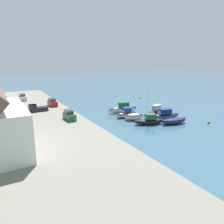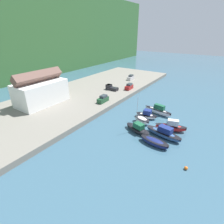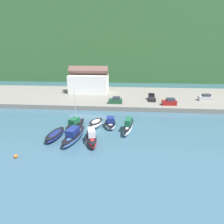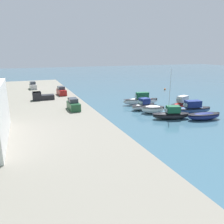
{
  "view_description": "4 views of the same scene",
  "coord_description": "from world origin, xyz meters",
  "px_view_note": "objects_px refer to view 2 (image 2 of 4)",
  "views": [
    {
      "loc": [
        -41.64,
        33.04,
        15.05
      ],
      "look_at": [
        4.9,
        6.76,
        1.64
      ],
      "focal_mm": 35.0,
      "sensor_mm": 36.0,
      "label": 1
    },
    {
      "loc": [
        -36.66,
        -13.08,
        22.02
      ],
      "look_at": [
        -2.2,
        10.12,
        2.48
      ],
      "focal_mm": 28.0,
      "sensor_mm": 36.0,
      "label": 2
    },
    {
      "loc": [
        7.71,
        -34.16,
        16.61
      ],
      "look_at": [
        4.07,
        10.06,
        1.23
      ],
      "focal_mm": 28.0,
      "sensor_mm": 36.0,
      "label": 3
    },
    {
      "loc": [
        -35.43,
        26.25,
        11.71
      ],
      "look_at": [
        -0.28,
        12.14,
        1.48
      ],
      "focal_mm": 35.0,
      "sensor_mm": 36.0,
      "label": 4
    }
  ],
  "objects_px": {
    "moored_boat_0": "(138,129)",
    "moored_boat_6": "(171,127)",
    "moored_boat_1": "(142,120)",
    "moored_boat_2": "(146,115)",
    "mooring_buoy_0": "(186,168)",
    "moored_boat_3": "(158,111)",
    "parked_car_1": "(103,99)",
    "parked_car_0": "(131,78)",
    "parked_car_2": "(129,87)",
    "moored_boat_4": "(154,142)",
    "moored_boat_5": "(164,133)",
    "pickup_truck_1": "(111,88)"
  },
  "relations": [
    {
      "from": "moored_boat_1",
      "to": "moored_boat_2",
      "type": "height_order",
      "value": "moored_boat_2"
    },
    {
      "from": "moored_boat_3",
      "to": "parked_car_2",
      "type": "height_order",
      "value": "parked_car_2"
    },
    {
      "from": "moored_boat_0",
      "to": "moored_boat_2",
      "type": "relative_size",
      "value": 1.5
    },
    {
      "from": "moored_boat_3",
      "to": "moored_boat_6",
      "type": "relative_size",
      "value": 1.16
    },
    {
      "from": "mooring_buoy_0",
      "to": "moored_boat_1",
      "type": "bearing_deg",
      "value": 50.8
    },
    {
      "from": "parked_car_0",
      "to": "parked_car_1",
      "type": "relative_size",
      "value": 1.02
    },
    {
      "from": "moored_boat_2",
      "to": "parked_car_0",
      "type": "xyz_separation_m",
      "value": [
        29.51,
        20.93,
        1.37
      ]
    },
    {
      "from": "moored_boat_1",
      "to": "moored_boat_3",
      "type": "distance_m",
      "value": 7.68
    },
    {
      "from": "moored_boat_5",
      "to": "moored_boat_6",
      "type": "relative_size",
      "value": 1.2
    },
    {
      "from": "moored_boat_0",
      "to": "moored_boat_3",
      "type": "xyz_separation_m",
      "value": [
        12.18,
        -0.41,
        0.2
      ]
    },
    {
      "from": "moored_boat_0",
      "to": "moored_boat_5",
      "type": "height_order",
      "value": "moored_boat_0"
    },
    {
      "from": "moored_boat_3",
      "to": "moored_boat_4",
      "type": "xyz_separation_m",
      "value": [
        -14.8,
        -4.81,
        -0.4
      ]
    },
    {
      "from": "moored_boat_1",
      "to": "pickup_truck_1",
      "type": "xyz_separation_m",
      "value": [
        15.28,
        20.11,
        1.32
      ]
    },
    {
      "from": "moored_boat_3",
      "to": "parked_car_1",
      "type": "relative_size",
      "value": 2.04
    },
    {
      "from": "moored_boat_1",
      "to": "moored_boat_5",
      "type": "distance_m",
      "value": 7.54
    },
    {
      "from": "moored_boat_3",
      "to": "parked_car_0",
      "type": "xyz_separation_m",
      "value": [
        25.3,
        22.62,
        1.18
      ]
    },
    {
      "from": "moored_boat_3",
      "to": "moored_boat_4",
      "type": "height_order",
      "value": "moored_boat_3"
    },
    {
      "from": "moored_boat_4",
      "to": "moored_boat_6",
      "type": "relative_size",
      "value": 0.9
    },
    {
      "from": "moored_boat_1",
      "to": "pickup_truck_1",
      "type": "distance_m",
      "value": 25.29
    },
    {
      "from": "moored_boat_2",
      "to": "moored_boat_6",
      "type": "xyz_separation_m",
      "value": [
        -2.95,
        -7.62,
        0.19
      ]
    },
    {
      "from": "parked_car_1",
      "to": "pickup_truck_1",
      "type": "xyz_separation_m",
      "value": [
        11.66,
        4.89,
        -0.1
      ]
    },
    {
      "from": "moored_boat_0",
      "to": "moored_boat_6",
      "type": "relative_size",
      "value": 1.2
    },
    {
      "from": "moored_boat_1",
      "to": "moored_boat_3",
      "type": "xyz_separation_m",
      "value": [
        7.53,
        -1.48,
        0.24
      ]
    },
    {
      "from": "moored_boat_1",
      "to": "parked_car_1",
      "type": "distance_m",
      "value": 15.71
    },
    {
      "from": "moored_boat_1",
      "to": "parked_car_1",
      "type": "bearing_deg",
      "value": 96.44
    },
    {
      "from": "moored_boat_0",
      "to": "parked_car_0",
      "type": "xyz_separation_m",
      "value": [
        37.48,
        22.21,
        1.38
      ]
    },
    {
      "from": "parked_car_0",
      "to": "parked_car_2",
      "type": "distance_m",
      "value": 14.44
    },
    {
      "from": "moored_boat_3",
      "to": "moored_boat_6",
      "type": "bearing_deg",
      "value": -129.87
    },
    {
      "from": "pickup_truck_1",
      "to": "mooring_buoy_0",
      "type": "bearing_deg",
      "value": -128.08
    },
    {
      "from": "parked_car_1",
      "to": "parked_car_2",
      "type": "xyz_separation_m",
      "value": [
        16.25,
        -0.41,
        0.0
      ]
    },
    {
      "from": "parked_car_1",
      "to": "moored_boat_3",
      "type": "bearing_deg",
      "value": -167.76
    },
    {
      "from": "moored_boat_4",
      "to": "moored_boat_5",
      "type": "xyz_separation_m",
      "value": [
        4.06,
        -0.54,
        0.29
      ]
    },
    {
      "from": "moored_boat_0",
      "to": "moored_boat_5",
      "type": "relative_size",
      "value": 1.0
    },
    {
      "from": "moored_boat_0",
      "to": "moored_boat_1",
      "type": "xyz_separation_m",
      "value": [
        4.64,
        1.07,
        -0.04
      ]
    },
    {
      "from": "mooring_buoy_0",
      "to": "moored_boat_4",
      "type": "bearing_deg",
      "value": 62.37
    },
    {
      "from": "moored_boat_0",
      "to": "moored_boat_3",
      "type": "relative_size",
      "value": 1.04
    },
    {
      "from": "moored_boat_1",
      "to": "moored_boat_4",
      "type": "relative_size",
      "value": 0.77
    },
    {
      "from": "moored_boat_4",
      "to": "moored_boat_6",
      "type": "xyz_separation_m",
      "value": [
        7.65,
        -1.12,
        0.39
      ]
    },
    {
      "from": "moored_boat_2",
      "to": "parked_car_1",
      "type": "bearing_deg",
      "value": 81.54
    },
    {
      "from": "mooring_buoy_0",
      "to": "parked_car_2",
      "type": "bearing_deg",
      "value": 42.55
    },
    {
      "from": "moored_boat_1",
      "to": "moored_boat_0",
      "type": "bearing_deg",
      "value": -147.24
    },
    {
      "from": "moored_boat_2",
      "to": "moored_boat_5",
      "type": "distance_m",
      "value": 9.61
    },
    {
      "from": "moored_boat_1",
      "to": "moored_boat_2",
      "type": "distance_m",
      "value": 3.34
    },
    {
      "from": "moored_boat_5",
      "to": "pickup_truck_1",
      "type": "relative_size",
      "value": 1.89
    },
    {
      "from": "parked_car_0",
      "to": "moored_boat_1",
      "type": "bearing_deg",
      "value": 119.56
    },
    {
      "from": "moored_boat_3",
      "to": "mooring_buoy_0",
      "type": "height_order",
      "value": "moored_boat_3"
    },
    {
      "from": "moored_boat_3",
      "to": "parked_car_1",
      "type": "xyz_separation_m",
      "value": [
        -3.92,
        16.7,
        1.18
      ]
    },
    {
      "from": "mooring_buoy_0",
      "to": "moored_boat_3",
      "type": "bearing_deg",
      "value": 33.07
    },
    {
      "from": "moored_boat_2",
      "to": "moored_boat_6",
      "type": "height_order",
      "value": "moored_boat_6"
    },
    {
      "from": "moored_boat_4",
      "to": "parked_car_0",
      "type": "xyz_separation_m",
      "value": [
        40.1,
        27.43,
        1.57
      ]
    }
  ]
}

